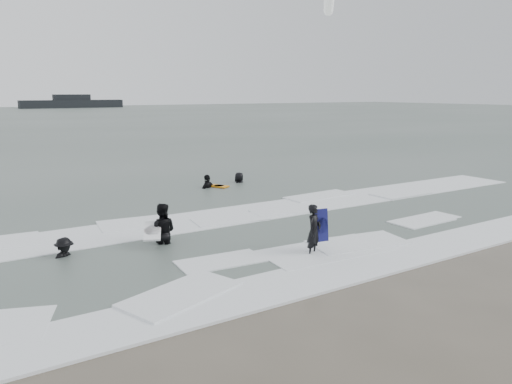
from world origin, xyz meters
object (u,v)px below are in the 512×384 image
surfer_right_near (208,189)px  vessel_horizon (72,103)px  surfer_breaker (65,259)px  surfer_wading (162,244)px  surfer_right_far (239,183)px  surfer_centre (313,255)px

surfer_right_near → vessel_horizon: (20.91, 130.99, 1.43)m
surfer_right_near → vessel_horizon: bearing=-124.7°
surfer_right_near → surfer_breaker: bearing=16.3°
surfer_wading → surfer_breaker: 2.89m
surfer_right_far → surfer_breaker: bearing=2.6°
surfer_wading → surfer_right_near: size_ratio=1.00×
surfer_right_far → surfer_right_near: bearing=-23.1°
surfer_centre → surfer_right_near: bearing=54.1°
surfer_centre → surfer_wading: 4.72m
surfer_wading → vessel_horizon: bearing=-72.1°
surfer_right_far → surfer_centre: bearing=36.1°
surfer_centre → surfer_breaker: bearing=124.8°
vessel_horizon → surfer_right_far: bearing=-98.2°
surfer_right_far → surfer_wading: bearing=12.6°
surfer_breaker → surfer_wading: bearing=-25.8°
surfer_wading → surfer_breaker: size_ratio=1.26×
surfer_breaker → surfer_right_far: bearing=14.1°
surfer_right_near → vessel_horizon: 132.65m
surfer_centre → surfer_breaker: (-6.21, 3.48, 0.00)m
surfer_centre → vessel_horizon: (22.80, 141.76, 1.43)m
vessel_horizon → surfer_wading: bearing=-100.7°
surfer_centre → vessel_horizon: 143.59m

